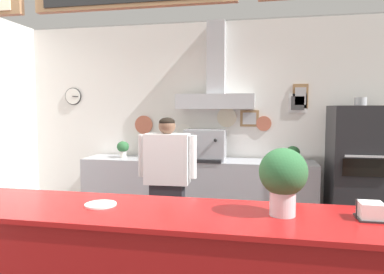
# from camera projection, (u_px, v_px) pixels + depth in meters

# --- Properties ---
(back_wall_assembly) EXTENTS (5.41, 2.92, 2.84)m
(back_wall_assembly) POSITION_uv_depth(u_px,v_px,m) (202.00, 117.00, 4.91)
(back_wall_assembly) COLOR gray
(back_wall_assembly) RESTS_ON ground_plane
(back_prep_counter) EXTENTS (3.11, 0.56, 0.93)m
(back_prep_counter) POSITION_uv_depth(u_px,v_px,m) (196.00, 194.00, 4.76)
(back_prep_counter) COLOR #A3A5AD
(back_prep_counter) RESTS_ON ground_plane
(pizza_oven) EXTENTS (0.66, 0.68, 1.75)m
(pizza_oven) POSITION_uv_depth(u_px,v_px,m) (358.00, 174.00, 4.25)
(pizza_oven) COLOR #232326
(pizza_oven) RESTS_ON ground_plane
(shop_worker) EXTENTS (0.61, 0.24, 1.53)m
(shop_worker) POSITION_uv_depth(u_px,v_px,m) (167.00, 188.00, 3.59)
(shop_worker) COLOR #232328
(shop_worker) RESTS_ON ground_plane
(espresso_machine) EXTENTS (0.53, 0.45, 0.41)m
(espresso_machine) POSITION_uv_depth(u_px,v_px,m) (205.00, 145.00, 4.66)
(espresso_machine) COLOR #A3A5AD
(espresso_machine) RESTS_ON back_prep_counter
(potted_rosemary) EXTENTS (0.18, 0.18, 0.21)m
(potted_rosemary) POSITION_uv_depth(u_px,v_px,m) (293.00, 153.00, 4.47)
(potted_rosemary) COLOR #4C4C51
(potted_rosemary) RESTS_ON back_prep_counter
(potted_basil) EXTENTS (0.24, 0.24, 0.26)m
(potted_basil) POSITION_uv_depth(u_px,v_px,m) (158.00, 149.00, 4.79)
(potted_basil) COLOR #9E563D
(potted_basil) RESTS_ON back_prep_counter
(potted_sage) EXTENTS (0.17, 0.17, 0.23)m
(potted_sage) POSITION_uv_depth(u_px,v_px,m) (123.00, 148.00, 4.90)
(potted_sage) COLOR beige
(potted_sage) RESTS_ON back_prep_counter
(condiment_plate) EXTENTS (0.20, 0.20, 0.01)m
(condiment_plate) POSITION_uv_depth(u_px,v_px,m) (101.00, 204.00, 2.23)
(condiment_plate) COLOR white
(condiment_plate) RESTS_ON service_counter
(napkin_holder) EXTENTS (0.16, 0.15, 0.11)m
(napkin_holder) POSITION_uv_depth(u_px,v_px,m) (371.00, 212.00, 1.95)
(napkin_holder) COLOR #262628
(napkin_holder) RESTS_ON service_counter
(basil_vase) EXTENTS (0.28, 0.28, 0.39)m
(basil_vase) POSITION_uv_depth(u_px,v_px,m) (283.00, 177.00, 2.01)
(basil_vase) COLOR silver
(basil_vase) RESTS_ON service_counter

